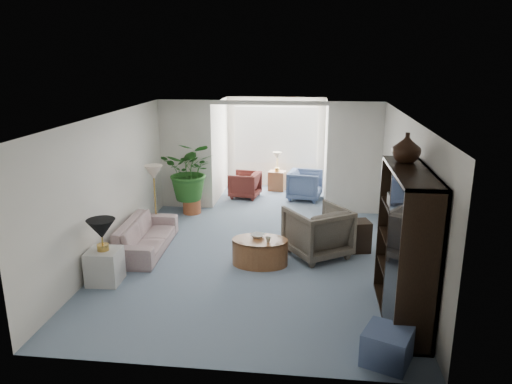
# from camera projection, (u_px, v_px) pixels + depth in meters

# --- Properties ---
(floor) EXTENTS (6.00, 6.00, 0.00)m
(floor) POSITION_uv_depth(u_px,v_px,m) (252.00, 263.00, 8.41)
(floor) COLOR gray
(floor) RESTS_ON ground
(sunroom_floor) EXTENTS (2.60, 2.60, 0.00)m
(sunroom_floor) POSITION_uv_depth(u_px,v_px,m) (272.00, 197.00, 12.33)
(sunroom_floor) COLOR gray
(sunroom_floor) RESTS_ON ground
(back_pier_left) EXTENTS (1.20, 0.12, 2.50)m
(back_pier_left) POSITION_uv_depth(u_px,v_px,m) (186.00, 155.00, 11.15)
(back_pier_left) COLOR white
(back_pier_left) RESTS_ON ground
(back_pier_right) EXTENTS (1.20, 0.12, 2.50)m
(back_pier_right) POSITION_uv_depth(u_px,v_px,m) (354.00, 159.00, 10.72)
(back_pier_right) COLOR white
(back_pier_right) RESTS_ON ground
(back_header) EXTENTS (2.60, 0.12, 0.10)m
(back_header) POSITION_uv_depth(u_px,v_px,m) (269.00, 103.00, 10.61)
(back_header) COLOR white
(back_header) RESTS_ON back_pier_left
(window_pane) EXTENTS (2.20, 0.02, 1.50)m
(window_pane) POSITION_uv_depth(u_px,v_px,m) (276.00, 135.00, 12.98)
(window_pane) COLOR white
(window_blinds) EXTENTS (2.20, 0.02, 1.50)m
(window_blinds) POSITION_uv_depth(u_px,v_px,m) (276.00, 135.00, 12.95)
(window_blinds) COLOR white
(framed_picture) EXTENTS (0.04, 0.50, 0.40)m
(framed_picture) POSITION_uv_depth(u_px,v_px,m) (408.00, 172.00, 7.58)
(framed_picture) COLOR #ADA18A
(sofa) EXTENTS (0.83, 1.95, 0.56)m
(sofa) POSITION_uv_depth(u_px,v_px,m) (146.00, 236.00, 8.88)
(sofa) COLOR #B3A697
(sofa) RESTS_ON ground
(end_table) EXTENTS (0.51, 0.51, 0.54)m
(end_table) POSITION_uv_depth(u_px,v_px,m) (105.00, 266.00, 7.61)
(end_table) COLOR beige
(end_table) RESTS_ON ground
(table_lamp) EXTENTS (0.44, 0.44, 0.30)m
(table_lamp) POSITION_uv_depth(u_px,v_px,m) (101.00, 229.00, 7.45)
(table_lamp) COLOR black
(table_lamp) RESTS_ON end_table
(floor_lamp) EXTENTS (0.36, 0.36, 0.28)m
(floor_lamp) POSITION_uv_depth(u_px,v_px,m) (154.00, 172.00, 9.50)
(floor_lamp) COLOR beige
(floor_lamp) RESTS_ON ground
(coffee_table) EXTENTS (1.21, 1.21, 0.45)m
(coffee_table) POSITION_uv_depth(u_px,v_px,m) (260.00, 252.00, 8.29)
(coffee_table) COLOR brown
(coffee_table) RESTS_ON ground
(coffee_bowl) EXTENTS (0.30, 0.30, 0.06)m
(coffee_bowl) POSITION_uv_depth(u_px,v_px,m) (258.00, 236.00, 8.32)
(coffee_bowl) COLOR white
(coffee_bowl) RESTS_ON coffee_table
(coffee_cup) EXTENTS (0.12, 0.12, 0.08)m
(coffee_cup) POSITION_uv_depth(u_px,v_px,m) (268.00, 240.00, 8.11)
(coffee_cup) COLOR beige
(coffee_cup) RESTS_ON coffee_table
(wingback_chair) EXTENTS (1.34, 1.35, 0.89)m
(wingback_chair) POSITION_uv_depth(u_px,v_px,m) (318.00, 232.00, 8.60)
(wingback_chair) COLOR #685E52
(wingback_chair) RESTS_ON ground
(side_table_dark) EXTENTS (0.55, 0.48, 0.57)m
(side_table_dark) POSITION_uv_depth(u_px,v_px,m) (356.00, 236.00, 8.85)
(side_table_dark) COLOR black
(side_table_dark) RESTS_ON ground
(entertainment_cabinet) EXTENTS (0.49, 1.85, 2.05)m
(entertainment_cabinet) POSITION_uv_depth(u_px,v_px,m) (406.00, 247.00, 6.39)
(entertainment_cabinet) COLOR black
(entertainment_cabinet) RESTS_ON ground
(cabinet_urn) EXTENTS (0.38, 0.38, 0.40)m
(cabinet_urn) POSITION_uv_depth(u_px,v_px,m) (407.00, 148.00, 6.54)
(cabinet_urn) COLOR #311C10
(cabinet_urn) RESTS_ON entertainment_cabinet
(ottoman) EXTENTS (0.67, 0.67, 0.41)m
(ottoman) POSITION_uv_depth(u_px,v_px,m) (387.00, 346.00, 5.64)
(ottoman) COLOR slate
(ottoman) RESTS_ON ground
(plant_pot) EXTENTS (0.40, 0.40, 0.32)m
(plant_pot) POSITION_uv_depth(u_px,v_px,m) (192.00, 206.00, 11.01)
(plant_pot) COLOR #AE5732
(plant_pot) RESTS_ON ground
(house_plant) EXTENTS (1.19, 1.03, 1.33)m
(house_plant) POSITION_uv_depth(u_px,v_px,m) (191.00, 171.00, 10.79)
(house_plant) COLOR #286021
(house_plant) RESTS_ON plant_pot
(sunroom_chair_blue) EXTENTS (0.91, 0.89, 0.72)m
(sunroom_chair_blue) POSITION_uv_depth(u_px,v_px,m) (305.00, 185.00, 12.02)
(sunroom_chair_blue) COLOR slate
(sunroom_chair_blue) RESTS_ON ground
(sunroom_chair_maroon) EXTENTS (0.82, 0.80, 0.65)m
(sunroom_chair_maroon) POSITION_uv_depth(u_px,v_px,m) (245.00, 185.00, 12.20)
(sunroom_chair_maroon) COLOR maroon
(sunroom_chair_maroon) RESTS_ON ground
(sunroom_table) EXTENTS (0.47, 0.39, 0.51)m
(sunroom_table) POSITION_uv_depth(u_px,v_px,m) (277.00, 181.00, 12.85)
(sunroom_table) COLOR brown
(sunroom_table) RESTS_ON ground
(shelf_clutter) EXTENTS (0.30, 1.15, 1.06)m
(shelf_clutter) POSITION_uv_depth(u_px,v_px,m) (405.00, 236.00, 6.18)
(shelf_clutter) COLOR black
(shelf_clutter) RESTS_ON entertainment_cabinet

